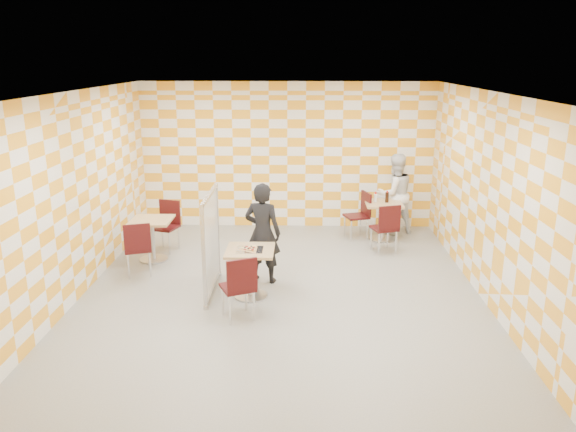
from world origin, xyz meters
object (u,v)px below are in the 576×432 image
(man_white, at_px, (395,194))
(sport_bottle, at_px, (375,197))
(chair_second_front, at_px, (387,225))
(chair_empty_near, at_px, (138,245))
(partition, at_px, (211,242))
(man_dark, at_px, (263,233))
(second_table, at_px, (383,215))
(main_table, at_px, (250,265))
(chair_second_side, at_px, (361,211))
(chair_main_front, at_px, (240,283))
(chair_empty_far, at_px, (167,221))
(empty_table, at_px, (152,233))
(soda_bottle, at_px, (387,197))

(man_white, xyz_separation_m, sport_bottle, (-0.43, -0.40, 0.02))
(chair_second_front, bearing_deg, chair_empty_near, -163.53)
(partition, relative_size, man_dark, 0.96)
(second_table, height_order, chair_empty_near, chair_empty_near)
(main_table, height_order, chair_second_side, chair_second_side)
(main_table, distance_m, chair_main_front, 0.80)
(second_table, bearing_deg, main_table, -129.93)
(chair_empty_near, height_order, chair_empty_far, same)
(main_table, bearing_deg, partition, 162.02)
(second_table, relative_size, chair_second_side, 0.81)
(chair_second_side, relative_size, partition, 0.60)
(main_table, distance_m, chair_second_side, 3.47)
(chair_second_front, bearing_deg, empty_table, -173.67)
(chair_empty_far, height_order, partition, partition)
(main_table, height_order, soda_bottle, soda_bottle)
(partition, distance_m, man_white, 4.43)
(empty_table, xyz_separation_m, chair_second_front, (4.15, 0.46, 0.04))
(chair_second_front, bearing_deg, soda_bottle, 82.26)
(chair_second_side, bearing_deg, chair_main_front, -118.25)
(chair_main_front, xyz_separation_m, chair_empty_far, (-1.66, 2.90, 0.00))
(second_table, xyz_separation_m, empty_table, (-4.20, -1.27, 0.00))
(main_table, bearing_deg, sport_bottle, 52.57)
(sport_bottle, distance_m, soda_bottle, 0.22)
(second_table, relative_size, chair_empty_far, 0.81)
(chair_empty_far, xyz_separation_m, partition, (1.12, -1.91, 0.25))
(partition, height_order, sport_bottle, partition)
(chair_empty_far, bearing_deg, empty_table, -103.42)
(man_white, xyz_separation_m, soda_bottle, (-0.21, -0.42, 0.04))
(second_table, bearing_deg, sport_bottle, 161.04)
(chair_second_side, bearing_deg, chair_empty_near, -150.66)
(chair_second_front, bearing_deg, chair_second_side, 112.52)
(chair_main_front, bearing_deg, sport_bottle, 58.34)
(second_table, height_order, chair_main_front, chair_main_front)
(chair_main_front, xyz_separation_m, chair_second_side, (1.98, 3.69, 0.00))
(empty_table, distance_m, man_dark, 2.22)
(chair_empty_near, bearing_deg, man_white, 28.96)
(second_table, relative_size, chair_empty_near, 0.81)
(second_table, xyz_separation_m, chair_empty_far, (-4.06, -0.69, 0.04))
(chair_second_front, xyz_separation_m, sport_bottle, (-0.11, 0.86, 0.29))
(empty_table, height_order, chair_empty_near, chair_empty_near)
(partition, relative_size, soda_bottle, 6.74)
(second_table, relative_size, soda_bottle, 3.26)
(chair_second_front, distance_m, chair_empty_near, 4.36)
(chair_empty_far, relative_size, sport_bottle, 4.62)
(chair_second_side, height_order, man_white, man_white)
(chair_main_front, bearing_deg, main_table, 85.14)
(chair_empty_near, height_order, man_white, man_white)
(chair_second_side, height_order, partition, partition)
(chair_empty_far, bearing_deg, main_table, -50.73)
(chair_second_side, relative_size, man_white, 0.57)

